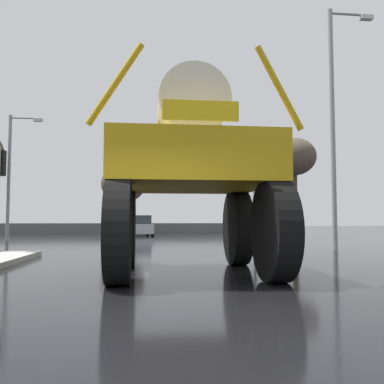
{
  "coord_description": "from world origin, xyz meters",
  "views": [
    {
      "loc": [
        -0.1,
        -5.24,
        1.14
      ],
      "look_at": [
        1.31,
        7.28,
        2.0
      ],
      "focal_mm": 39.23,
      "sensor_mm": 36.0,
      "label": 1
    }
  ],
  "objects": [
    {
      "name": "streetlight_near_right",
      "position": [
        7.15,
        9.92,
        5.15
      ],
      "size": [
        1.84,
        0.24,
        9.38
      ],
      "color": "gray",
      "rests_on": "ground"
    },
    {
      "name": "streetlight_far_left",
      "position": [
        -7.58,
        19.2,
        4.0
      ],
      "size": [
        1.86,
        0.24,
        7.12
      ],
      "color": "gray",
      "rests_on": "ground"
    },
    {
      "name": "traffic_signal_near_right",
      "position": [
        3.66,
        9.03,
        2.96
      ],
      "size": [
        0.24,
        0.54,
        4.06
      ],
      "color": "gray",
      "rests_on": "ground"
    },
    {
      "name": "traffic_signal_far_left",
      "position": [
        -2.62,
        28.13,
        2.55
      ],
      "size": [
        0.24,
        0.55,
        3.5
      ],
      "color": "gray",
      "rests_on": "ground"
    },
    {
      "name": "roadside_barrier",
      "position": [
        0.0,
        31.73,
        0.45
      ],
      "size": [
        25.56,
        0.24,
        0.9
      ],
      "primitive_type": "cube",
      "color": "#59595B",
      "rests_on": "ground"
    },
    {
      "name": "ground_plane",
      "position": [
        0.0,
        18.0,
        0.0
      ],
      "size": [
        120.0,
        120.0,
        0.0
      ],
      "primitive_type": "plane",
      "color": "black"
    },
    {
      "name": "bare_tree_far_center",
      "position": [
        -2.05,
        32.76,
        4.42
      ],
      "size": [
        3.96,
        3.96,
        6.12
      ],
      "color": "#473828",
      "rests_on": "ground"
    },
    {
      "name": "traffic_signal_near_left",
      "position": [
        -4.83,
        9.03,
        2.59
      ],
      "size": [
        0.24,
        0.54,
        3.55
      ],
      "color": "gray",
      "rests_on": "ground"
    },
    {
      "name": "oversize_sprayer",
      "position": [
        0.87,
        3.91,
        2.21
      ],
      "size": [
        4.01,
        5.05,
        4.42
      ],
      "rotation": [
        0.0,
        0.0,
        1.57
      ],
      "color": "black",
      "rests_on": "ground"
    },
    {
      "name": "bare_tree_right",
      "position": [
        10.03,
        22.3,
        5.41
      ],
      "size": [
        3.02,
        3.02,
        6.79
      ],
      "color": "#473828",
      "rests_on": "ground"
    },
    {
      "name": "sedan_ahead",
      "position": [
        -0.55,
        26.68,
        0.71
      ],
      "size": [
        2.3,
        4.29,
        1.52
      ],
      "rotation": [
        0.0,
        0.0,
        1.7
      ],
      "color": "#B7B7BF",
      "rests_on": "ground"
    }
  ]
}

